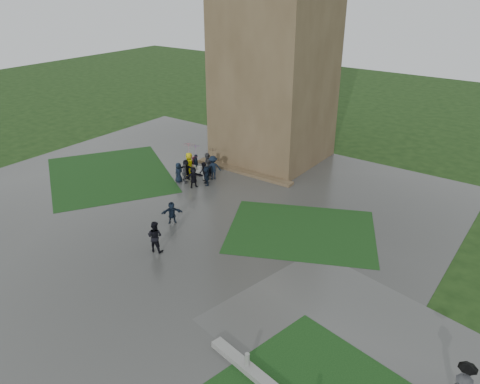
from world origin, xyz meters
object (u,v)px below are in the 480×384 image
Objects in this scene: pedestrian_mid at (172,212)px; pedestrian_near at (155,236)px; tower at (275,52)px; bench at (199,172)px.

pedestrian_mid is 3.47m from pedestrian_near.
pedestrian_mid is at bearing -85.34° from tower.
tower is 12.37× the size of pedestrian_mid.
pedestrian_near is (2.73, -16.98, -8.03)m from tower.
pedestrian_near is at bearing -67.57° from bench.
bench is 1.06× the size of pedestrian_mid.
tower reaches higher than pedestrian_mid.
bench is (-2.32, -7.18, -8.53)m from tower.
pedestrian_mid is at bearing -78.33° from pedestrian_near.
pedestrian_near reaches higher than bench.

